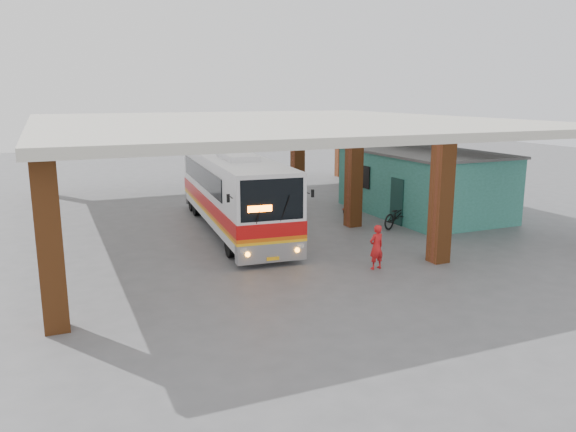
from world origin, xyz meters
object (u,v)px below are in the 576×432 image
(motorcycle, at_px, (398,215))
(pedestrian, at_px, (376,247))
(red_chair, at_px, (349,206))
(coach_bus, at_px, (233,191))

(motorcycle, height_order, pedestrian, pedestrian)
(pedestrian, distance_m, red_chair, 9.13)
(coach_bus, relative_size, motorcycle, 5.64)
(pedestrian, bearing_deg, coach_bus, -77.86)
(coach_bus, bearing_deg, red_chair, 14.70)
(coach_bus, height_order, motorcycle, coach_bus)
(red_chair, bearing_deg, pedestrian, -129.40)
(pedestrian, xyz_separation_m, red_chair, (3.69, 8.34, -0.43))
(motorcycle, bearing_deg, coach_bus, 45.76)
(coach_bus, distance_m, pedestrian, 7.79)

